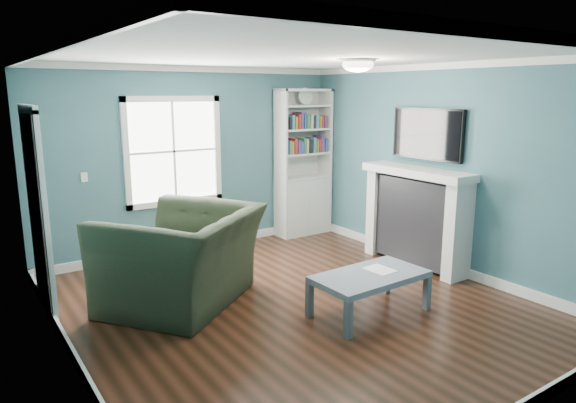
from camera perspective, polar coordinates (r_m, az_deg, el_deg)
floor at (r=5.64m, az=0.77°, el=-11.45°), size 5.00×5.00×0.00m
room_walls at (r=5.21m, az=0.82°, el=4.71°), size 5.00×5.00×5.00m
trim at (r=5.27m, az=0.80°, el=0.99°), size 4.50×5.00×2.60m
window at (r=7.27m, az=-12.58°, el=5.46°), size 1.40×0.06×1.50m
bookshelf at (r=8.18m, az=1.67°, el=2.73°), size 0.90×0.35×2.31m
fireplace at (r=6.91m, az=14.06°, el=-1.81°), size 0.44×1.58×1.30m
tv at (r=6.83m, az=15.21°, el=7.25°), size 0.06×1.10×0.65m
door at (r=5.80m, az=-26.11°, el=-0.89°), size 0.12×0.98×2.17m
ceiling_fixture at (r=5.82m, az=7.78°, el=14.92°), size 0.38×0.38×0.15m
light_switch at (r=6.95m, az=-21.69°, el=2.53°), size 0.08×0.01×0.12m
recliner at (r=5.60m, az=-11.69°, el=-4.43°), size 1.86×1.75×1.37m
coffee_table at (r=5.38m, az=9.08°, el=-8.48°), size 1.19×0.67×0.43m
paper_sheet at (r=5.49m, az=10.16°, el=-7.45°), size 0.25×0.31×0.00m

